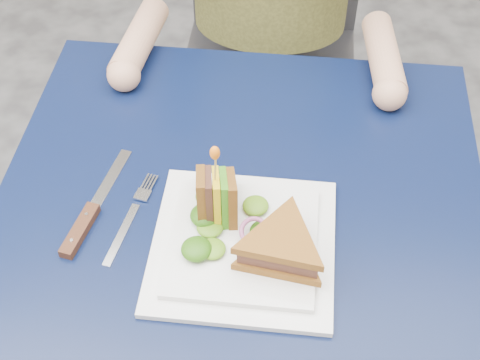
# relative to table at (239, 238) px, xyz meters

# --- Properties ---
(table) EXTENTS (0.75, 0.75, 0.73)m
(table) POSITION_rel_table_xyz_m (0.00, 0.00, 0.00)
(table) COLOR black
(table) RESTS_ON ground
(chair) EXTENTS (0.42, 0.40, 0.93)m
(chair) POSITION_rel_table_xyz_m (0.00, 0.74, -0.11)
(chair) COLOR #47474C
(chair) RESTS_ON ground
(plate) EXTENTS (0.26, 0.26, 0.02)m
(plate) POSITION_rel_table_xyz_m (0.01, -0.08, 0.09)
(plate) COLOR white
(plate) RESTS_ON table
(sandwich_flat) EXTENTS (0.16, 0.16, 0.05)m
(sandwich_flat) POSITION_rel_table_xyz_m (0.07, -0.10, 0.12)
(sandwich_flat) COLOR brown
(sandwich_flat) RESTS_ON plate
(sandwich_upright) EXTENTS (0.08, 0.12, 0.12)m
(sandwich_upright) POSITION_rel_table_xyz_m (-0.03, -0.03, 0.13)
(sandwich_upright) COLOR brown
(sandwich_upright) RESTS_ON plate
(fork) EXTENTS (0.05, 0.18, 0.01)m
(fork) POSITION_rel_table_xyz_m (-0.16, -0.05, 0.08)
(fork) COLOR silver
(fork) RESTS_ON table
(knife) EXTENTS (0.06, 0.22, 0.02)m
(knife) POSITION_rel_table_xyz_m (-0.22, -0.06, 0.09)
(knife) COLOR silver
(knife) RESTS_ON table
(toothpick) EXTENTS (0.01, 0.01, 0.06)m
(toothpick) POSITION_rel_table_xyz_m (-0.03, -0.03, 0.20)
(toothpick) COLOR tan
(toothpick) RESTS_ON sandwich_upright
(toothpick_frill) EXTENTS (0.01, 0.01, 0.02)m
(toothpick_frill) POSITION_rel_table_xyz_m (-0.03, -0.03, 0.23)
(toothpick_frill) COLOR orange
(toothpick_frill) RESTS_ON sandwich_upright
(lettuce_spill) EXTENTS (0.15, 0.13, 0.02)m
(lettuce_spill) POSITION_rel_table_xyz_m (0.02, -0.07, 0.11)
(lettuce_spill) COLOR #337A14
(lettuce_spill) RESTS_ON plate
(onion_ring) EXTENTS (0.04, 0.04, 0.02)m
(onion_ring) POSITION_rel_table_xyz_m (0.03, -0.07, 0.11)
(onion_ring) COLOR #9E4C7A
(onion_ring) RESTS_ON plate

